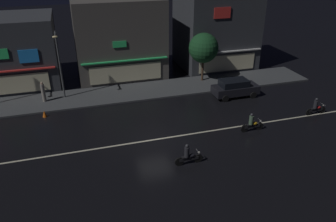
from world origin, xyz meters
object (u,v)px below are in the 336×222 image
at_px(pedestrian_on_sidewalk, 43,92).
at_px(motorcycle_following, 316,108).
at_px(motorcycle_lead, 188,156).
at_px(streetlamp_mid, 59,60).
at_px(parked_car_near_kerb, 235,88).
at_px(traffic_cone, 45,114).
at_px(motorcycle_opposite_lane, 252,124).

distance_m(pedestrian_on_sidewalk, motorcycle_following, 23.71).
bearing_deg(motorcycle_lead, motorcycle_following, -164.72).
relative_size(streetlamp_mid, motorcycle_lead, 3.23).
xyz_separation_m(streetlamp_mid, parked_car_near_kerb, (15.39, -3.89, -2.96)).
distance_m(pedestrian_on_sidewalk, traffic_cone, 3.02).
height_order(parked_car_near_kerb, motorcycle_following, parked_car_near_kerb).
relative_size(parked_car_near_kerb, motorcycle_lead, 2.26).
bearing_deg(motorcycle_opposite_lane, streetlamp_mid, -34.91).
xyz_separation_m(pedestrian_on_sidewalk, traffic_cone, (0.09, -2.93, -0.73)).
relative_size(motorcycle_opposite_lane, traffic_cone, 3.45).
distance_m(motorcycle_opposite_lane, traffic_cone, 16.82).
relative_size(parked_car_near_kerb, motorcycle_opposite_lane, 2.26).
distance_m(pedestrian_on_sidewalk, motorcycle_opposite_lane, 18.32).
bearing_deg(motorcycle_lead, motorcycle_opposite_lane, -157.13).
bearing_deg(parked_car_near_kerb, motorcycle_lead, 48.62).
bearing_deg(traffic_cone, motorcycle_lead, -46.82).
height_order(pedestrian_on_sidewalk, traffic_cone, pedestrian_on_sidewalk).
bearing_deg(parked_car_near_kerb, motorcycle_following, 131.38).
bearing_deg(motorcycle_opposite_lane, motorcycle_lead, 25.54).
distance_m(motorcycle_lead, motorcycle_following, 13.18).
height_order(pedestrian_on_sidewalk, motorcycle_opposite_lane, pedestrian_on_sidewalk).
xyz_separation_m(pedestrian_on_sidewalk, motorcycle_following, (21.90, -9.06, -0.38)).
relative_size(motorcycle_lead, motorcycle_following, 1.00).
height_order(streetlamp_mid, motorcycle_opposite_lane, streetlamp_mid).
bearing_deg(motorcycle_following, motorcycle_opposite_lane, -166.70).
bearing_deg(parked_car_near_kerb, pedestrian_on_sidewalk, -12.07).
bearing_deg(traffic_cone, pedestrian_on_sidewalk, 91.69).
bearing_deg(traffic_cone, streetlamp_mid, 62.07).
bearing_deg(pedestrian_on_sidewalk, parked_car_near_kerb, 142.72).
relative_size(pedestrian_on_sidewalk, motorcycle_opposite_lane, 0.98).
bearing_deg(pedestrian_on_sidewalk, motorcycle_following, 132.31).
distance_m(streetlamp_mid, traffic_cone, 5.03).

